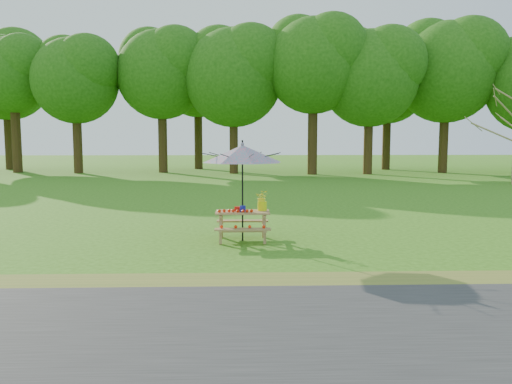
{
  "coord_description": "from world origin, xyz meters",
  "views": [
    {
      "loc": [
        -3.8,
        -10.51,
        2.28
      ],
      "look_at": [
        -3.47,
        0.5,
        1.1
      ],
      "focal_mm": 35.0,
      "sensor_mm": 36.0,
      "label": 1
    }
  ],
  "objects": [
    {
      "name": "drygrass_strip",
      "position": [
        0.0,
        -2.8,
        0.0
      ],
      "size": [
        120.0,
        1.2,
        0.01
      ],
      "primitive_type": "cube",
      "color": "olive",
      "rests_on": "ground"
    },
    {
      "name": "flower_bucket",
      "position": [
        -3.33,
        0.58,
        0.91
      ],
      "size": [
        0.31,
        0.27,
        0.46
      ],
      "color": "#E1E90C",
      "rests_on": "picnic_table"
    },
    {
      "name": "picnic_table",
      "position": [
        -3.77,
        0.5,
        0.33
      ],
      "size": [
        1.2,
        1.32,
        0.67
      ],
      "color": "olive",
      "rests_on": "ground"
    },
    {
      "name": "patio_umbrella",
      "position": [
        -3.77,
        0.5,
        1.95
      ],
      "size": [
        2.18,
        2.18,
        2.25
      ],
      "color": "black",
      "rests_on": "ground"
    },
    {
      "name": "treeline",
      "position": [
        0.0,
        22.0,
        8.0
      ],
      "size": [
        60.0,
        12.0,
        16.0
      ],
      "primitive_type": null,
      "color": "#1B520E",
      "rests_on": "ground"
    },
    {
      "name": "tomatoes_row",
      "position": [
        -3.92,
        0.32,
        0.71
      ],
      "size": [
        0.77,
        0.13,
        0.07
      ],
      "primitive_type": null,
      "color": "red",
      "rests_on": "picnic_table"
    },
    {
      "name": "ground",
      "position": [
        0.0,
        0.0,
        0.0
      ],
      "size": [
        120.0,
        120.0,
        0.0
      ],
      "primitive_type": "plane",
      "color": "#346813",
      "rests_on": "ground"
    },
    {
      "name": "produce_bins",
      "position": [
        -3.82,
        0.53,
        0.72
      ],
      "size": [
        0.25,
        0.35,
        0.13
      ],
      "color": "red",
      "rests_on": "picnic_table"
    }
  ]
}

